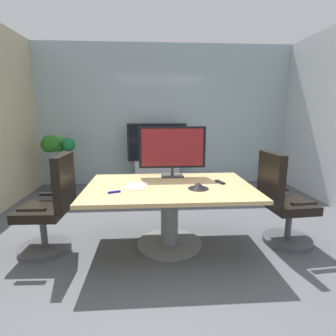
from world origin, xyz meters
name	(u,v)px	position (x,y,z in m)	size (l,w,h in m)	color
ground_plane	(180,248)	(0.00, 0.00, 0.00)	(7.02, 7.02, 0.00)	#515459
wall_back_glass_partition	(165,116)	(0.00, 3.01, 1.45)	(5.37, 0.10, 2.90)	#9EB2B7
conference_table	(169,201)	(-0.11, 0.09, 0.54)	(1.85, 1.21, 0.72)	tan
office_chair_left	(51,212)	(-1.43, 0.06, 0.46)	(0.60, 0.58, 1.09)	#4C4C51
office_chair_right	(283,206)	(1.20, 0.05, 0.46)	(0.61, 0.59, 1.09)	#4C4C51
tv_monitor	(172,149)	(-0.05, 0.53, 1.08)	(0.84, 0.18, 0.64)	#333338
wall_display_unit	(157,166)	(-0.18, 2.65, 0.44)	(1.20, 0.36, 1.31)	#B7BABC
potted_plant	(57,156)	(-2.09, 2.35, 0.72)	(0.66, 0.62, 1.13)	brown
conference_phone	(198,186)	(0.19, -0.06, 0.75)	(0.22, 0.22, 0.07)	black
remote_control	(220,182)	(0.48, 0.18, 0.73)	(0.05, 0.17, 0.02)	black
whiteboard_marker	(114,192)	(-0.70, -0.15, 0.73)	(0.13, 0.02, 0.02)	#1919A5
paper_notepad	(136,186)	(-0.48, 0.08, 0.73)	(0.21, 0.30, 0.01)	white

